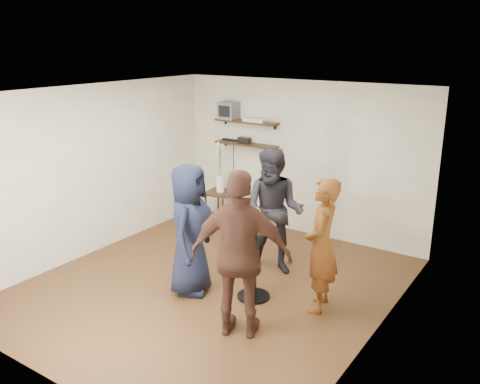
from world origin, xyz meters
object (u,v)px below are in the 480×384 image
crt_monitor (229,110)px  side_table (220,197)px  person_navy (190,229)px  person_brown (241,255)px  person_dark (274,212)px  person_plaid (321,245)px  dvd_deck (256,120)px  drinks_table (254,251)px  radio (244,140)px

crt_monitor → side_table: crt_monitor is taller
person_navy → person_brown: 1.23m
person_dark → person_navy: size_ratio=1.04×
crt_monitor → person_plaid: crt_monitor is taller
dvd_deck → person_brown: 3.72m
crt_monitor → person_brown: bearing=-53.1°
dvd_deck → drinks_table: bearing=-58.1°
radio → person_brown: size_ratio=0.11×
side_table → person_dark: bearing=-34.2°
drinks_table → person_brown: 0.91m
side_table → person_plaid: (2.87, -1.86, 0.36)m
crt_monitor → person_plaid: 3.73m
side_table → drinks_table: drinks_table is taller
drinks_table → crt_monitor: bearing=130.8°
crt_monitor → person_plaid: bearing=-36.6°
crt_monitor → side_table: (-0.03, -0.25, -1.54)m
dvd_deck → person_navy: (0.66, -2.64, -1.03)m
drinks_table → dvd_deck: bearing=121.9°
side_table → drinks_table: (2.05, -2.09, 0.17)m
radio → person_dark: size_ratio=0.12×
crt_monitor → radio: crt_monitor is taller
dvd_deck → person_brown: dvd_deck is taller
radio → person_plaid: size_ratio=0.13×
person_brown → radio: bearing=-79.7°
side_table → person_brown: bearing=-50.4°
crt_monitor → person_plaid: size_ratio=0.19×
drinks_table → person_plaid: 0.87m
radio → person_navy: bearing=-71.2°
radio → drinks_table: 3.02m
drinks_table → person_navy: size_ratio=0.58×
person_plaid → side_table: bearing=-138.5°
person_dark → person_navy: 1.28m
side_table → person_dark: (1.86, -1.26, 0.43)m
crt_monitor → side_table: bearing=-97.2°
dvd_deck → side_table: bearing=-157.2°
person_brown → person_plaid: bearing=-138.6°
crt_monitor → person_navy: crt_monitor is taller
person_navy → side_table: bearing=7.1°
side_table → person_navy: bearing=-62.3°
dvd_deck → person_dark: size_ratio=0.22×
crt_monitor → person_dark: bearing=-39.6°
person_plaid → dvd_deck: bearing=-148.4°
person_plaid → radio: bearing=-145.6°
person_dark → person_brown: person_brown is taller
radio → person_navy: person_navy is taller
crt_monitor → radio: bearing=0.0°
person_dark → dvd_deck: bearing=116.7°
drinks_table → person_brown: bearing=-67.3°
dvd_deck → side_table: 1.56m
side_table → person_plaid: bearing=-32.9°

